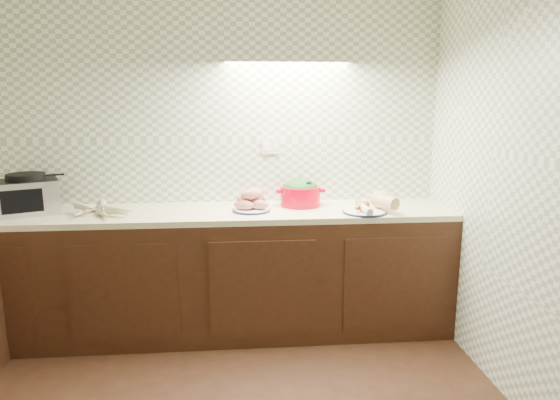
{
  "coord_description": "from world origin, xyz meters",
  "views": [
    {
      "loc": [
        0.29,
        -1.91,
        1.69
      ],
      "look_at": [
        0.57,
        1.25,
        1.02
      ],
      "focal_mm": 32.0,
      "sensor_mm": 36.0,
      "label": 1
    }
  ],
  "objects": [
    {
      "name": "room",
      "position": [
        0.0,
        0.0,
        1.63
      ],
      "size": [
        3.6,
        3.6,
        2.6
      ],
      "color": "black",
      "rests_on": "ground"
    },
    {
      "name": "counter",
      "position": [
        -0.68,
        0.68,
        0.45
      ],
      "size": [
        3.6,
        3.6,
        0.9
      ],
      "color": "black",
      "rests_on": "ground"
    },
    {
      "name": "toaster_oven",
      "position": [
        -1.12,
        1.53,
        1.03
      ],
      "size": [
        0.47,
        0.43,
        0.27
      ],
      "rotation": [
        0.0,
        0.0,
        0.41
      ],
      "color": "black",
      "rests_on": "counter"
    },
    {
      "name": "parsnip_pile",
      "position": [
        -0.67,
        1.45,
        0.93
      ],
      "size": [
        0.4,
        0.39,
        0.08
      ],
      "color": "beige",
      "rests_on": "counter"
    },
    {
      "name": "sweet_potato_plate",
      "position": [
        0.39,
        1.47,
        0.96
      ],
      "size": [
        0.27,
        0.27,
        0.16
      ],
      "rotation": [
        0.0,
        0.0,
        0.13
      ],
      "color": "#121B3A",
      "rests_on": "counter"
    },
    {
      "name": "onion_bowl",
      "position": [
        0.42,
        1.62,
        0.94
      ],
      "size": [
        0.14,
        0.14,
        0.1
      ],
      "color": "black",
      "rests_on": "counter"
    },
    {
      "name": "dutch_oven",
      "position": [
        0.75,
        1.61,
        1.0
      ],
      "size": [
        0.36,
        0.3,
        0.2
      ],
      "rotation": [
        0.0,
        0.0,
        0.03
      ],
      "color": "red",
      "rests_on": "counter"
    },
    {
      "name": "veg_plate",
      "position": [
        1.22,
        1.38,
        0.95
      ],
      "size": [
        0.39,
        0.38,
        0.14
      ],
      "rotation": [
        0.0,
        0.0,
        0.34
      ],
      "color": "#121B3A",
      "rests_on": "counter"
    }
  ]
}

